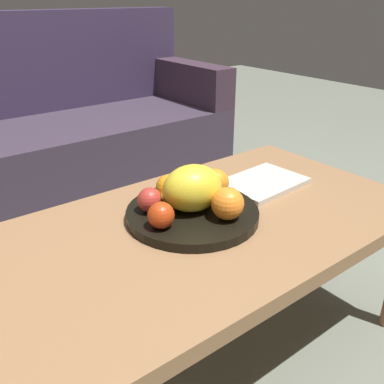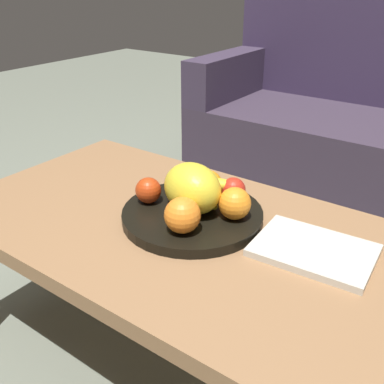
# 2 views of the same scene
# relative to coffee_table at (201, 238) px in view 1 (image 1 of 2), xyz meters

# --- Properties ---
(ground_plane) EXTENTS (8.00, 8.00, 0.00)m
(ground_plane) POSITION_rel_coffee_table_xyz_m (0.00, 0.00, -0.40)
(ground_plane) COLOR slate
(coffee_table) EXTENTS (1.20, 0.64, 0.44)m
(coffee_table) POSITION_rel_coffee_table_xyz_m (0.00, 0.00, 0.00)
(coffee_table) COLOR #916743
(coffee_table) RESTS_ON ground_plane
(couch) EXTENTS (1.70, 0.70, 0.90)m
(couch) POSITION_rel_coffee_table_xyz_m (0.14, 1.33, -0.09)
(couch) COLOR #382D3D
(couch) RESTS_ON ground_plane
(fruit_bowl) EXTENTS (0.35, 0.35, 0.03)m
(fruit_bowl) POSITION_rel_coffee_table_xyz_m (-0.00, 0.04, 0.06)
(fruit_bowl) COLOR black
(fruit_bowl) RESTS_ON coffee_table
(melon_large_front) EXTENTS (0.18, 0.15, 0.12)m
(melon_large_front) POSITION_rel_coffee_table_xyz_m (-0.00, 0.04, 0.13)
(melon_large_front) COLOR yellow
(melon_large_front) RESTS_ON fruit_bowl
(orange_front) EXTENTS (0.07, 0.07, 0.07)m
(orange_front) POSITION_rel_coffee_table_xyz_m (-0.01, 0.12, 0.11)
(orange_front) COLOR orange
(orange_front) RESTS_ON fruit_bowl
(orange_left) EXTENTS (0.08, 0.08, 0.08)m
(orange_left) POSITION_rel_coffee_table_xyz_m (0.04, -0.06, 0.11)
(orange_left) COLOR orange
(orange_left) RESTS_ON fruit_bowl
(orange_back) EXTENTS (0.08, 0.08, 0.08)m
(orange_back) POSITION_rel_coffee_table_xyz_m (0.10, 0.06, 0.11)
(orange_back) COLOR orange
(orange_back) RESTS_ON fruit_bowl
(apple_front) EXTENTS (0.07, 0.07, 0.07)m
(apple_front) POSITION_rel_coffee_table_xyz_m (-0.12, 0.01, 0.10)
(apple_front) COLOR #B93812
(apple_front) RESTS_ON fruit_bowl
(apple_left) EXTENTS (0.06, 0.06, 0.06)m
(apple_left) POSITION_rel_coffee_table_xyz_m (0.05, 0.14, 0.10)
(apple_left) COLOR red
(apple_left) RESTS_ON fruit_bowl
(apple_right) EXTENTS (0.06, 0.06, 0.06)m
(apple_right) POSITION_rel_coffee_table_xyz_m (-0.09, 0.09, 0.10)
(apple_right) COLOR #B43329
(apple_right) RESTS_ON fruit_bowl
(banana_bunch) EXTENTS (0.15, 0.14, 0.06)m
(banana_bunch) POSITION_rel_coffee_table_xyz_m (-0.01, 0.10, 0.10)
(banana_bunch) COLOR gold
(banana_bunch) RESTS_ON fruit_bowl
(magazine) EXTENTS (0.26, 0.20, 0.02)m
(magazine) POSITION_rel_coffee_table_xyz_m (0.30, 0.07, 0.05)
(magazine) COLOR beige
(magazine) RESTS_ON coffee_table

